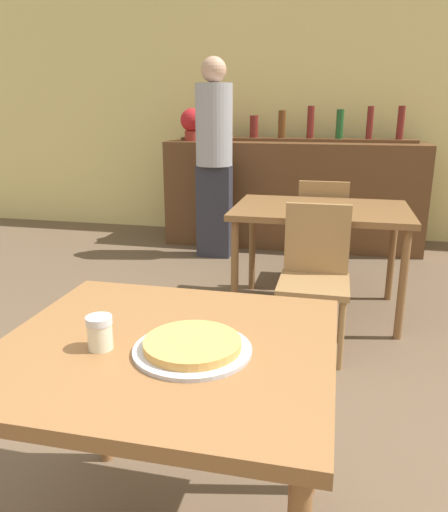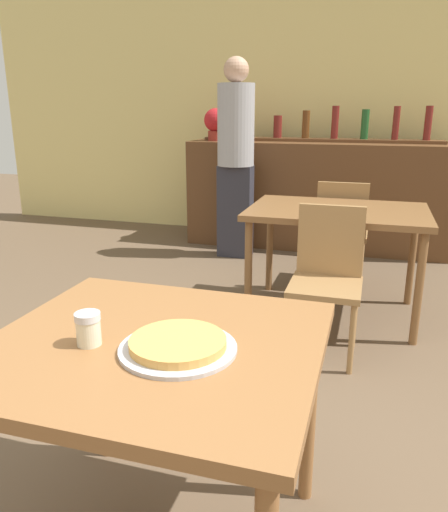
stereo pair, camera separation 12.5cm
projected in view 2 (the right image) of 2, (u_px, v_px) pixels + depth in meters
wall_back at (325, 108)px, 5.32m from camera, size 8.00×0.05×2.80m
dining_table_near at (155, 368)px, 1.45m from camera, size 0.95×0.87×0.76m
dining_table_far at (337, 220)px, 3.35m from camera, size 1.17×0.81×0.75m
bar_counter at (315, 196)px, 5.11m from camera, size 2.60×0.56×1.07m
bar_back_shelf at (319, 133)px, 5.07m from camera, size 2.39×0.24×0.35m
chair_far_side_front at (327, 271)px, 2.87m from camera, size 0.40×0.40×0.86m
chair_far_side_back at (342, 227)px, 3.92m from camera, size 0.40×0.40×0.86m
pizza_tray at (178, 345)px, 1.36m from camera, size 0.33×0.33×0.04m
cheese_shaker at (88, 329)px, 1.39m from camera, size 0.07×0.07×0.10m
person_standing at (236, 152)px, 4.63m from camera, size 0.34×0.34×1.84m
potted_plant at (216, 123)px, 5.15m from camera, size 0.24×0.24×0.33m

